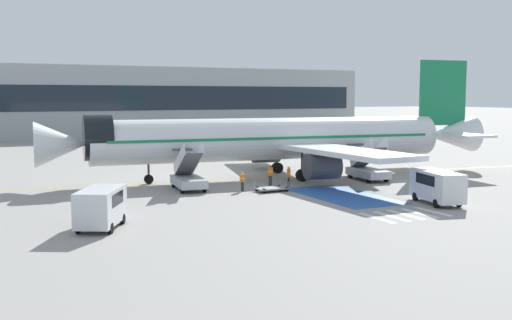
{
  "coord_description": "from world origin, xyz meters",
  "views": [
    {
      "loc": [
        -25.89,
        -51.23,
        7.9
      ],
      "look_at": [
        -1.53,
        -2.07,
        2.01
      ],
      "focal_mm": 42.0,
      "sensor_mm": 36.0,
      "label": 1
    }
  ],
  "objects_px": {
    "service_van_2": "(437,184)",
    "ground_crew_0": "(270,174)",
    "ground_crew_1": "(242,180)",
    "terminal_building": "(91,101)",
    "airliner": "(279,139)",
    "service_van_3": "(101,205)",
    "baggage_cart": "(272,188)",
    "boarding_stairs_forward": "(188,178)",
    "boarding_stairs_aft": "(368,170)",
    "ground_crew_2": "(289,175)",
    "fuel_tanker": "(251,140)"
  },
  "relations": [
    {
      "from": "service_van_2",
      "to": "terminal_building",
      "type": "relative_size",
      "value": 0.04
    },
    {
      "from": "baggage_cart",
      "to": "ground_crew_0",
      "type": "distance_m",
      "value": 3.4
    },
    {
      "from": "airliner",
      "to": "ground_crew_1",
      "type": "xyz_separation_m",
      "value": [
        -6.81,
        -6.12,
        -2.83
      ]
    },
    {
      "from": "ground_crew_1",
      "to": "terminal_building",
      "type": "distance_m",
      "value": 74.97
    },
    {
      "from": "ground_crew_2",
      "to": "service_van_2",
      "type": "bearing_deg",
      "value": -138.9
    },
    {
      "from": "boarding_stairs_aft",
      "to": "service_van_2",
      "type": "distance_m",
      "value": 12.68
    },
    {
      "from": "boarding_stairs_forward",
      "to": "fuel_tanker",
      "type": "relative_size",
      "value": 0.51
    },
    {
      "from": "baggage_cart",
      "to": "ground_crew_1",
      "type": "height_order",
      "value": "ground_crew_1"
    },
    {
      "from": "service_van_2",
      "to": "ground_crew_1",
      "type": "xyz_separation_m",
      "value": [
        -10.35,
        11.56,
        -0.5
      ]
    },
    {
      "from": "boarding_stairs_aft",
      "to": "ground_crew_1",
      "type": "height_order",
      "value": "boarding_stairs_aft"
    },
    {
      "from": "airliner",
      "to": "boarding_stairs_aft",
      "type": "height_order",
      "value": "airliner"
    },
    {
      "from": "boarding_stairs_forward",
      "to": "ground_crew_1",
      "type": "bearing_deg",
      "value": -29.76
    },
    {
      "from": "ground_crew_2",
      "to": "terminal_building",
      "type": "bearing_deg",
      "value": 15.98
    },
    {
      "from": "service_van_3",
      "to": "ground_crew_1",
      "type": "relative_size",
      "value": 2.92
    },
    {
      "from": "airliner",
      "to": "baggage_cart",
      "type": "distance_m",
      "value": 9.32
    },
    {
      "from": "service_van_3",
      "to": "terminal_building",
      "type": "relative_size",
      "value": 0.04
    },
    {
      "from": "airliner",
      "to": "boarding_stairs_aft",
      "type": "xyz_separation_m",
      "value": [
        6.54,
        -5.37,
        -2.77
      ]
    },
    {
      "from": "ground_crew_1",
      "to": "boarding_stairs_forward",
      "type": "bearing_deg",
      "value": -140.37
    },
    {
      "from": "boarding_stairs_aft",
      "to": "ground_crew_2",
      "type": "relative_size",
      "value": 2.93
    },
    {
      "from": "boarding_stairs_forward",
      "to": "boarding_stairs_aft",
      "type": "relative_size",
      "value": 1.0
    },
    {
      "from": "baggage_cart",
      "to": "ground_crew_0",
      "type": "xyz_separation_m",
      "value": [
        1.43,
        2.98,
        0.81
      ]
    },
    {
      "from": "airliner",
      "to": "ground_crew_2",
      "type": "bearing_deg",
      "value": 165.35
    },
    {
      "from": "ground_crew_1",
      "to": "ground_crew_2",
      "type": "xyz_separation_m",
      "value": [
        4.46,
        0.1,
        0.14
      ]
    },
    {
      "from": "boarding_stairs_aft",
      "to": "ground_crew_0",
      "type": "distance_m",
      "value": 9.84
    },
    {
      "from": "airliner",
      "to": "ground_crew_0",
      "type": "xyz_separation_m",
      "value": [
        -3.24,
        -4.29,
        -2.69
      ]
    },
    {
      "from": "ground_crew_1",
      "to": "boarding_stairs_aft",
      "type": "bearing_deg",
      "value": 79.35
    },
    {
      "from": "ground_crew_0",
      "to": "terminal_building",
      "type": "bearing_deg",
      "value": 131.03
    },
    {
      "from": "boarding_stairs_forward",
      "to": "baggage_cart",
      "type": "bearing_deg",
      "value": -26.9
    },
    {
      "from": "fuel_tanker",
      "to": "ground_crew_2",
      "type": "distance_m",
      "value": 31.86
    },
    {
      "from": "airliner",
      "to": "ground_crew_1",
      "type": "relative_size",
      "value": 27.71
    },
    {
      "from": "ground_crew_1",
      "to": "ground_crew_2",
      "type": "distance_m",
      "value": 4.46
    },
    {
      "from": "ground_crew_2",
      "to": "terminal_building",
      "type": "relative_size",
      "value": 0.02
    },
    {
      "from": "airliner",
      "to": "terminal_building",
      "type": "distance_m",
      "value": 68.81
    },
    {
      "from": "fuel_tanker",
      "to": "ground_crew_1",
      "type": "bearing_deg",
      "value": -118.5
    },
    {
      "from": "service_van_3",
      "to": "baggage_cart",
      "type": "height_order",
      "value": "service_van_3"
    },
    {
      "from": "boarding_stairs_aft",
      "to": "baggage_cart",
      "type": "relative_size",
      "value": 2.08
    },
    {
      "from": "service_van_2",
      "to": "ground_crew_0",
      "type": "xyz_separation_m",
      "value": [
        -6.77,
        13.39,
        -0.36
      ]
    },
    {
      "from": "boarding_stairs_forward",
      "to": "baggage_cart",
      "type": "height_order",
      "value": "boarding_stairs_forward"
    },
    {
      "from": "service_van_3",
      "to": "baggage_cart",
      "type": "relative_size",
      "value": 1.82
    },
    {
      "from": "airliner",
      "to": "boarding_stairs_aft",
      "type": "bearing_deg",
      "value": -122.65
    },
    {
      "from": "boarding_stairs_forward",
      "to": "fuel_tanker",
      "type": "distance_m",
      "value": 33.3
    },
    {
      "from": "service_van_2",
      "to": "ground_crew_0",
      "type": "relative_size",
      "value": 2.84
    },
    {
      "from": "fuel_tanker",
      "to": "ground_crew_2",
      "type": "relative_size",
      "value": 5.71
    },
    {
      "from": "boarding_stairs_aft",
      "to": "fuel_tanker",
      "type": "height_order",
      "value": "boarding_stairs_aft"
    },
    {
      "from": "boarding_stairs_forward",
      "to": "service_van_2",
      "type": "bearing_deg",
      "value": -38.74
    },
    {
      "from": "service_van_3",
      "to": "ground_crew_1",
      "type": "xyz_separation_m",
      "value": [
        13.52,
        8.98,
        -0.49
      ]
    },
    {
      "from": "airliner",
      "to": "ground_crew_2",
      "type": "height_order",
      "value": "airliner"
    },
    {
      "from": "ground_crew_0",
      "to": "baggage_cart",
      "type": "bearing_deg",
      "value": -75.61
    },
    {
      "from": "ground_crew_0",
      "to": "fuel_tanker",
      "type": "bearing_deg",
      "value": 107.29
    },
    {
      "from": "service_van_2",
      "to": "baggage_cart",
      "type": "distance_m",
      "value": 13.3
    }
  ]
}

